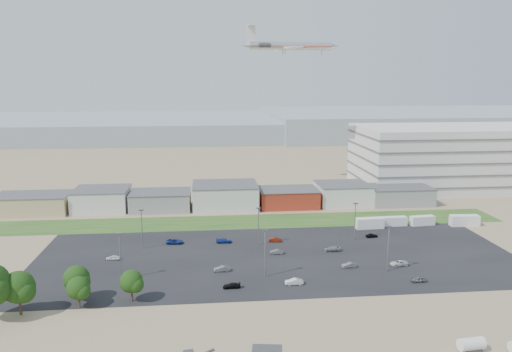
{
  "coord_description": "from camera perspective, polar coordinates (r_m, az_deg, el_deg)",
  "views": [
    {
      "loc": [
        -12.14,
        -97.77,
        43.68
      ],
      "look_at": [
        -0.11,
        22.0,
        20.35
      ],
      "focal_mm": 35.0,
      "sensor_mm": 36.0,
      "label": 1
    }
  ],
  "objects": [
    {
      "name": "parked_car_11",
      "position": [
        137.56,
        2.23,
        -7.29
      ],
      "size": [
        3.7,
        1.64,
        1.18
      ],
      "primitive_type": "imported",
      "rotation": [
        0.0,
        0.0,
        1.46
      ],
      "color": "maroon",
      "rests_on": "ground"
    },
    {
      "name": "box_trailer_b",
      "position": [
        157.75,
        15.55,
        -5.0
      ],
      "size": [
        7.43,
        2.54,
        2.76
      ],
      "primitive_type": null,
      "rotation": [
        0.0,
        0.0,
        0.03
      ],
      "color": "silver",
      "rests_on": "ground"
    },
    {
      "name": "parked_car_13",
      "position": [
        110.69,
        4.38,
        -11.94
      ],
      "size": [
        3.97,
        1.44,
        1.3
      ],
      "primitive_type": "imported",
      "rotation": [
        0.0,
        0.0,
        -1.55
      ],
      "color": "silver",
      "rests_on": "ground"
    },
    {
      "name": "tree_left",
      "position": [
        105.55,
        -25.48,
        -11.73
      ],
      "size": [
        6.48,
        6.48,
        9.73
      ],
      "primitive_type": null,
      "color": "black",
      "rests_on": "ground"
    },
    {
      "name": "parked_car_3",
      "position": [
        108.8,
        -2.8,
        -12.4
      ],
      "size": [
        3.76,
        1.57,
        1.09
      ],
      "primitive_type": "imported",
      "rotation": [
        0.0,
        0.0,
        -1.56
      ],
      "color": "black",
      "rests_on": "ground"
    },
    {
      "name": "ground",
      "position": [
        107.77,
        1.26,
        -12.94
      ],
      "size": [
        700.0,
        700.0,
        0.0
      ],
      "primitive_type": "plane",
      "color": "#937D5D",
      "rests_on": "ground"
    },
    {
      "name": "parked_car_8",
      "position": [
        144.94,
        13.09,
        -6.63
      ],
      "size": [
        3.52,
        1.79,
        1.15
      ],
      "primitive_type": "imported",
      "rotation": [
        0.0,
        0.0,
        1.71
      ],
      "color": "black",
      "rests_on": "ground"
    },
    {
      "name": "box_trailer_a",
      "position": [
        153.11,
        12.85,
        -5.28
      ],
      "size": [
        8.5,
        3.08,
        3.14
      ],
      "primitive_type": null,
      "rotation": [
        0.0,
        0.0,
        0.06
      ],
      "color": "silver",
      "rests_on": "ground"
    },
    {
      "name": "hills_backdrop",
      "position": [
        417.89,
        1.46,
        5.59
      ],
      "size": [
        700.0,
        200.0,
        9.0
      ],
      "primitive_type": null,
      "color": "gray",
      "rests_on": "ground"
    },
    {
      "name": "parked_car_12",
      "position": [
        131.79,
        8.67,
        -8.23
      ],
      "size": [
        4.3,
        1.93,
        1.22
      ],
      "primitive_type": "imported",
      "rotation": [
        0.0,
        0.0,
        -1.62
      ],
      "color": "#A5A5AA",
      "rests_on": "ground"
    },
    {
      "name": "building_row",
      "position": [
        173.44,
        -7.19,
        -2.34
      ],
      "size": [
        170.0,
        20.0,
        8.0
      ],
      "primitive_type": null,
      "color": "silver",
      "rests_on": "ground"
    },
    {
      "name": "tree_near",
      "position": [
        104.57,
        -14.05,
        -11.86
      ],
      "size": [
        4.92,
        4.92,
        7.39
      ],
      "primitive_type": null,
      "color": "black",
      "rests_on": "ground"
    },
    {
      "name": "lightpole_back_r",
      "position": [
        140.62,
        11.25,
        -5.12
      ],
      "size": [
        1.23,
        0.51,
        10.44
      ],
      "primitive_type": null,
      "color": "slate",
      "rests_on": "ground"
    },
    {
      "name": "parked_car_1",
      "position": [
        121.64,
        10.61,
        -9.97
      ],
      "size": [
        3.68,
        1.57,
        1.18
      ],
      "primitive_type": "imported",
      "rotation": [
        0.0,
        0.0,
        -1.48
      ],
      "color": "#595B5E",
      "rests_on": "ground"
    },
    {
      "name": "lightpole_front_l",
      "position": [
        115.09,
        -15.26,
        -8.88
      ],
      "size": [
        1.26,
        0.52,
        10.71
      ],
      "primitive_type": null,
      "color": "slate",
      "rests_on": "ground"
    },
    {
      "name": "lightpole_back_m",
      "position": [
        133.69,
        0.28,
        -5.78
      ],
      "size": [
        1.21,
        0.5,
        10.3
      ],
      "primitive_type": null,
      "color": "slate",
      "rests_on": "ground"
    },
    {
      "name": "parked_car_4",
      "position": [
        117.61,
        -3.91,
        -10.53
      ],
      "size": [
        3.86,
        1.55,
        1.25
      ],
      "primitive_type": "imported",
      "rotation": [
        0.0,
        0.0,
        -1.51
      ],
      "color": "#595B5E",
      "rests_on": "ground"
    },
    {
      "name": "box_trailer_d",
      "position": [
        164.55,
        22.72,
        -4.71
      ],
      "size": [
        8.77,
        3.17,
        3.24
      ],
      "primitive_type": null,
      "rotation": [
        0.0,
        0.0,
        -0.06
      ],
      "color": "silver",
      "rests_on": "ground"
    },
    {
      "name": "box_trailer_c",
      "position": [
        160.82,
        18.47,
        -4.85
      ],
      "size": [
        7.7,
        3.14,
        2.81
      ],
      "primitive_type": null,
      "rotation": [
        0.0,
        0.0,
        0.11
      ],
      "color": "silver",
      "rests_on": "ground"
    },
    {
      "name": "parked_car_9",
      "position": [
        137.7,
        -9.27,
        -7.39
      ],
      "size": [
        4.65,
        2.25,
        1.28
      ],
      "primitive_type": "imported",
      "rotation": [
        0.0,
        0.0,
        1.54
      ],
      "color": "navy",
      "rests_on": "ground"
    },
    {
      "name": "parked_car_0",
      "position": [
        125.51,
        16.01,
        -9.55
      ],
      "size": [
        4.41,
        2.27,
        1.19
      ],
      "primitive_type": "imported",
      "rotation": [
        0.0,
        0.0,
        -1.5
      ],
      "color": "silver",
      "rests_on": "ground"
    },
    {
      "name": "tree_mid",
      "position": [
        107.7,
        -19.81,
        -11.24
      ],
      "size": [
        5.55,
        5.55,
        8.33
      ],
      "primitive_type": null,
      "color": "black",
      "rests_on": "ground"
    },
    {
      "name": "tree_right",
      "position": [
        104.68,
        -19.63,
        -12.22
      ],
      "size": [
        4.78,
        4.78,
        7.18
      ],
      "primitive_type": null,
      "color": "black",
      "rests_on": "ground"
    },
    {
      "name": "storage_tank_nw",
      "position": [
        92.76,
        23.39,
        -17.21
      ],
      "size": [
        4.4,
        2.52,
        2.52
      ],
      "primitive_type": null,
      "rotation": [
        0.0,
        0.0,
        0.1
      ],
      "color": "silver",
      "rests_on": "ground"
    },
    {
      "name": "parked_car_2",
      "position": [
        117.2,
        18.1,
        -11.19
      ],
      "size": [
        3.29,
        1.39,
        1.11
      ],
      "primitive_type": "imported",
      "rotation": [
        0.0,
        0.0,
        -1.55
      ],
      "color": "#595B5E",
      "rests_on": "ground"
    },
    {
      "name": "grass_strip",
      "position": [
        156.48,
        -1.06,
        -5.24
      ],
      "size": [
        160.0,
        16.0,
        0.02
      ],
      "primitive_type": "cube",
      "color": "#234B1C",
      "rests_on": "ground"
    },
    {
      "name": "lightpole_back_l",
      "position": [
        134.38,
        -12.9,
        -5.94
      ],
      "size": [
        1.23,
        0.51,
        10.46
      ],
      "primitive_type": null,
      "color": "slate",
      "rests_on": "ground"
    },
    {
      "name": "airliner",
      "position": [
        206.46,
        4.0,
        14.61
      ],
      "size": [
        42.93,
        31.05,
        12.06
      ],
      "primitive_type": null,
      "rotation": [
        0.0,
        0.0,
        0.08
      ],
      "color": "silver"
    },
    {
      "name": "parking_garage",
      "position": [
        220.38,
        21.96,
        2.04
      ],
      "size": [
        80.0,
        40.0,
        25.0
      ],
      "primitive_type": "cube",
      "color": "silver",
      "rests_on": "ground"
    },
    {
      "name": "parked_car_5",
      "position": [
        129.21,
        -16.01,
        -8.96
      ],
      "size": [
        3.54,
        1.81,
        1.15
      ],
      "primitive_type": "imported",
      "rotation": [
        0.0,
        0.0,
        -1.71
      ],
      "color": "silver",
      "rests_on": "ground"
    },
    {
      "name": "lightpole_front_r",
      "position": [
        119.75,
        14.86,
        -8.05
      ],
      "size": [
        1.27,
        0.53,
        10.81
      ],
      "primitive_type": null,
      "color": "slate",
      "rests_on": "ground"
    },
    {
      "name": "parked_car_6",
      "position": [
        136.91,
        -3.68,
        -7.39
      ],
      "size": [
        4.26,
        1.98,
        1.2
      ],
      "primitive_type": "imported",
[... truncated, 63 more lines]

